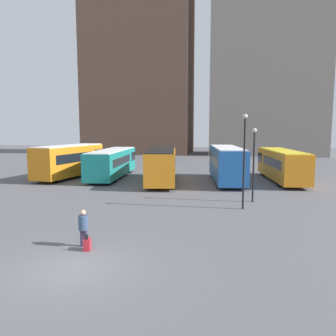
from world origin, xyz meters
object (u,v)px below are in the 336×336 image
(suitcase, at_px, (87,244))
(lamp_post_1, at_px, (244,154))
(bus_1, at_px, (113,162))
(bus_3, at_px, (226,163))
(bus_0, at_px, (70,160))
(traveler, at_px, (83,225))
(bus_2, at_px, (162,165))
(lamp_post_0, at_px, (254,158))
(bus_4, at_px, (282,164))

(suitcase, bearing_deg, lamp_post_1, -49.92)
(bus_1, bearing_deg, bus_3, -99.86)
(bus_3, xyz_separation_m, suitcase, (-5.63, -18.89, -1.55))
(bus_0, distance_m, traveler, 21.05)
(traveler, relative_size, lamp_post_1, 0.27)
(bus_1, xyz_separation_m, lamp_post_1, (12.78, -11.62, 1.90))
(bus_1, distance_m, traveler, 20.43)
(bus_0, bearing_deg, bus_2, -88.27)
(bus_0, bearing_deg, suitcase, -142.47)
(bus_0, xyz_separation_m, bus_2, (9.93, -1.26, -0.13))
(bus_1, distance_m, lamp_post_0, 16.56)
(lamp_post_0, bearing_deg, bus_2, 137.78)
(bus_4, distance_m, suitcase, 23.24)
(bus_2, relative_size, lamp_post_1, 1.70)
(bus_4, xyz_separation_m, lamp_post_0, (-3.41, -9.95, 1.39))
(lamp_post_1, bearing_deg, lamp_post_0, 70.90)
(bus_0, relative_size, bus_3, 0.95)
(bus_3, distance_m, bus_4, 5.49)
(bus_1, distance_m, bus_3, 11.75)
(bus_1, relative_size, bus_2, 1.12)
(lamp_post_0, bearing_deg, bus_1, 145.09)
(bus_4, bearing_deg, bus_1, 85.27)
(bus_4, relative_size, suitcase, 14.74)
(bus_2, xyz_separation_m, traveler, (0.04, -17.26, -0.73))
(bus_1, height_order, suitcase, bus_1)
(bus_1, relative_size, lamp_post_1, 1.89)
(bus_3, height_order, suitcase, bus_3)
(bus_4, distance_m, traveler, 23.02)
(suitcase, bearing_deg, traveler, 28.94)
(bus_3, bearing_deg, lamp_post_0, -175.06)
(lamp_post_0, distance_m, lamp_post_1, 2.35)
(bus_3, distance_m, lamp_post_1, 10.72)
(bus_1, relative_size, suitcase, 15.66)
(bus_2, bearing_deg, traveler, 171.28)
(bus_4, xyz_separation_m, traveler, (-11.20, -20.10, -0.68))
(bus_0, bearing_deg, lamp_post_1, -112.85)
(bus_4, height_order, traveler, bus_4)
(bus_1, height_order, traveler, bus_1)
(bus_2, height_order, lamp_post_0, lamp_post_0)
(traveler, bearing_deg, lamp_post_0, -48.73)
(lamp_post_1, bearing_deg, bus_3, 95.85)
(suitcase, bearing_deg, bus_4, -39.15)
(bus_3, bearing_deg, bus_4, -80.47)
(lamp_post_0, bearing_deg, bus_4, 71.08)
(bus_2, distance_m, bus_3, 6.13)
(traveler, relative_size, suitcase, 2.24)
(bus_4, bearing_deg, lamp_post_0, 154.63)
(bus_0, relative_size, lamp_post_1, 1.58)
(bus_4, bearing_deg, lamp_post_1, 154.60)
(bus_0, bearing_deg, bus_3, -81.11)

